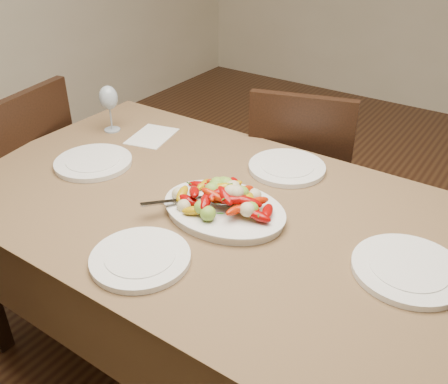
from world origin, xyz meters
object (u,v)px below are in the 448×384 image
chair_far (303,180)px  plate_left (93,162)px  plate_near (140,259)px  wine_glass (110,107)px  plate_far (287,168)px  chair_left (14,186)px  plate_right (409,270)px  serving_platter (224,211)px  dining_table (224,298)px

chair_far → plate_left: (-0.48, -0.79, 0.29)m
plate_near → wine_glass: bearing=140.0°
plate_far → chair_left: bearing=-162.8°
plate_right → serving_platter: bearing=-175.1°
chair_far → plate_near: chair_far is taller
chair_far → serving_platter: bearing=80.5°
dining_table → chair_left: bearing=-178.8°
plate_far → plate_left: bearing=-148.9°
plate_far → plate_near: same height
serving_platter → plate_far: size_ratio=1.42×
serving_platter → plate_near: (-0.06, -0.32, -0.00)m
plate_left → plate_far: same height
dining_table → plate_right: 0.69m
dining_table → chair_far: (-0.08, 0.77, 0.10)m
plate_right → plate_near: bearing=-149.3°
plate_left → serving_platter: bearing=-0.2°
dining_table → plate_near: plate_near is taller
plate_near → wine_glass: wine_glass is taller
serving_platter → plate_right: bearing=4.9°
dining_table → wine_glass: size_ratio=8.98×
serving_platter → plate_near: bearing=-100.3°
plate_left → plate_right: bearing=2.3°
dining_table → serving_platter: size_ratio=4.72×
dining_table → serving_platter: bearing=-56.0°
dining_table → wine_glass: bearing=162.2°
chair_left → plate_far: chair_left is taller
plate_left → dining_table: bearing=2.5°
chair_far → plate_near: (0.04, -1.11, 0.29)m
dining_table → plate_right: bearing=2.0°
plate_right → plate_near: (-0.61, -0.36, 0.00)m
plate_left → wine_glass: 0.32m
chair_far → chair_left: same height
chair_left → plate_right: 1.73m
dining_table → chair_far: bearing=96.2°
plate_right → plate_far: (-0.53, 0.32, 0.00)m
chair_left → plate_far: size_ratio=3.45×
wine_glass → plate_near: bearing=-40.0°
plate_left → plate_near: bearing=-31.3°
dining_table → plate_far: size_ratio=6.69×
chair_left → plate_near: chair_left is taller
plate_left → plate_far: bearing=31.1°
chair_left → wine_glass: bearing=112.2°
serving_platter → wine_glass: size_ratio=1.90×
chair_left → serving_platter: 1.19m
wine_glass → plate_left: bearing=-57.5°
dining_table → serving_platter: 0.39m
dining_table → chair_left: (-1.13, -0.02, 0.10)m
chair_left → plate_near: size_ratio=3.48×
plate_right → wine_glass: 1.32m
dining_table → plate_far: (0.04, 0.34, 0.39)m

